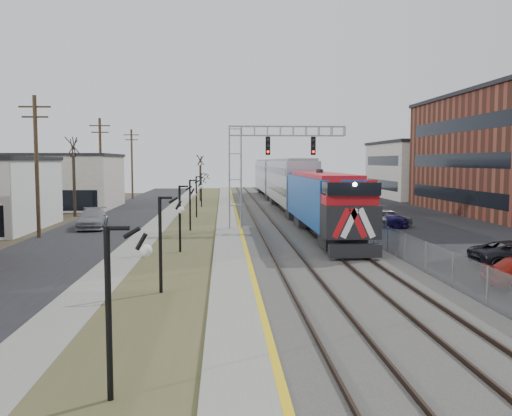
{
  "coord_description": "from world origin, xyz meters",
  "views": [
    {
      "loc": [
        -1.45,
        -13.94,
        5.41
      ],
      "look_at": [
        0.54,
        18.59,
        2.6
      ],
      "focal_mm": 38.0,
      "sensor_mm": 36.0,
      "label": 1
    }
  ],
  "objects": [
    {
      "name": "grass_median",
      "position": [
        -4.0,
        35.0,
        0.03
      ],
      "size": [
        4.0,
        120.0,
        0.06
      ],
      "primitive_type": "cube",
      "color": "#4A4E29",
      "rests_on": "ground"
    },
    {
      "name": "track_far",
      "position": [
        5.5,
        35.0,
        0.28
      ],
      "size": [
        1.58,
        120.0,
        0.15
      ],
      "color": "#2D2119",
      "rests_on": "ballast_bed"
    },
    {
      "name": "ground",
      "position": [
        0.0,
        0.0,
        0.0
      ],
      "size": [
        160.0,
        160.0,
        0.0
      ],
      "primitive_type": "plane",
      "color": "#473D2D",
      "rests_on": "ground"
    },
    {
      "name": "signal_gantry",
      "position": [
        1.22,
        27.99,
        5.59
      ],
      "size": [
        9.0,
        1.07,
        8.15
      ],
      "color": "gray",
      "rests_on": "ground"
    },
    {
      "name": "platform",
      "position": [
        -1.0,
        35.0,
        0.12
      ],
      "size": [
        2.0,
        120.0,
        0.24
      ],
      "primitive_type": "cube",
      "color": "gray",
      "rests_on": "ground"
    },
    {
      "name": "track_near",
      "position": [
        2.0,
        35.0,
        0.28
      ],
      "size": [
        1.58,
        120.0,
        0.15
      ],
      "color": "#2D2119",
      "rests_on": "ballast_bed"
    },
    {
      "name": "utility_poles",
      "position": [
        -14.5,
        25.0,
        5.0
      ],
      "size": [
        0.28,
        80.28,
        10.0
      ],
      "color": "#4C3823",
      "rests_on": "ground"
    },
    {
      "name": "platform_edge",
      "position": [
        -0.12,
        35.0,
        0.24
      ],
      "size": [
        0.24,
        120.0,
        0.01
      ],
      "primitive_type": "cube",
      "color": "gold",
      "rests_on": "platform"
    },
    {
      "name": "ballast_bed",
      "position": [
        4.0,
        35.0,
        0.1
      ],
      "size": [
        8.0,
        120.0,
        0.2
      ],
      "primitive_type": "cube",
      "color": "#595651",
      "rests_on": "ground"
    },
    {
      "name": "lampposts",
      "position": [
        -4.0,
        18.29,
        2.0
      ],
      "size": [
        0.14,
        62.14,
        4.0
      ],
      "color": "black",
      "rests_on": "ground"
    },
    {
      "name": "train",
      "position": [
        5.5,
        46.85,
        2.88
      ],
      "size": [
        3.0,
        63.05,
        5.33
      ],
      "color": "#134AA1",
      "rests_on": "ground"
    },
    {
      "name": "car_street_b",
      "position": [
        -11.94,
        29.99,
        0.78
      ],
      "size": [
        2.89,
        5.63,
        1.56
      ],
      "primitive_type": "imported",
      "rotation": [
        0.0,
        0.0,
        0.13
      ],
      "color": "gray",
      "rests_on": "ground"
    },
    {
      "name": "fence",
      "position": [
        8.2,
        35.0,
        0.8
      ],
      "size": [
        0.04,
        120.0,
        1.6
      ],
      "primitive_type": "cube",
      "color": "gray",
      "rests_on": "ground"
    },
    {
      "name": "car_lot_e",
      "position": [
        11.87,
        29.3,
        0.77
      ],
      "size": [
        4.87,
        3.33,
        1.54
      ],
      "primitive_type": "imported",
      "rotation": [
        0.0,
        0.0,
        1.94
      ],
      "color": "gray",
      "rests_on": "ground"
    },
    {
      "name": "bare_trees",
      "position": [
        -12.66,
        38.91,
        2.7
      ],
      "size": [
        12.3,
        42.3,
        5.95
      ],
      "color": "#382D23",
      "rests_on": "ground"
    },
    {
      "name": "car_lot_d",
      "position": [
        11.04,
        29.5,
        0.77
      ],
      "size": [
        5.71,
        3.49,
        1.55
      ],
      "primitive_type": "imported",
      "rotation": [
        0.0,
        0.0,
        1.3
      ],
      "color": "navy",
      "rests_on": "ground"
    },
    {
      "name": "street_west",
      "position": [
        -11.5,
        35.0,
        0.02
      ],
      "size": [
        7.0,
        120.0,
        0.04
      ],
      "primitive_type": "cube",
      "color": "black",
      "rests_on": "ground"
    },
    {
      "name": "sidewalk",
      "position": [
        -7.0,
        35.0,
        0.04
      ],
      "size": [
        2.0,
        120.0,
        0.08
      ],
      "primitive_type": "cube",
      "color": "gray",
      "rests_on": "ground"
    },
    {
      "name": "parking_lot",
      "position": [
        16.0,
        35.0,
        0.02
      ],
      "size": [
        16.0,
        120.0,
        0.04
      ],
      "primitive_type": "cube",
      "color": "black",
      "rests_on": "ground"
    }
  ]
}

